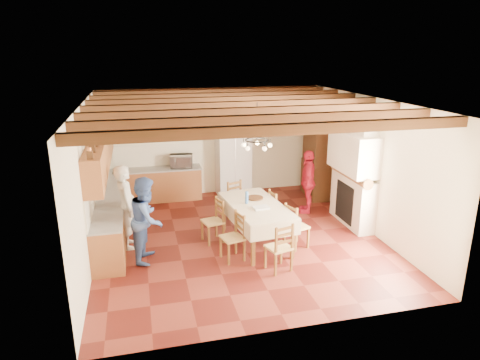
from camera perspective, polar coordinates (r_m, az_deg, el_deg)
The scene contains 31 objects.
floor at distance 9.49m, azimuth -0.16°, elevation -7.85°, with size 6.00×6.50×0.02m, color #4F1510.
ceiling at distance 8.66m, azimuth -0.18°, elevation 10.57°, with size 6.00×6.50×0.02m, color silver.
wall_back at distance 12.06m, azimuth -3.79°, elevation 5.16°, with size 6.00×0.02×3.00m, color #F2EBC8.
wall_front at distance 6.03m, azimuth 7.12°, elevation -7.57°, with size 6.00×0.02×3.00m, color #F2EBC8.
wall_left at distance 8.79m, azimuth -19.62°, elevation -0.42°, with size 0.02×6.50×3.00m, color #F2EBC8.
wall_right at distance 10.07m, azimuth 16.75°, elevation 2.02°, with size 0.02×6.50×3.00m, color #F2EBC8.
ceiling_beams at distance 8.67m, azimuth -0.18°, elevation 9.91°, with size 6.00×6.30×0.16m, color #3C2711, non-canonical shape.
lower_cabinets_left at distance 10.10m, azimuth -16.73°, elevation -4.33°, with size 0.60×4.30×0.86m, color brown.
lower_cabinets_back at distance 11.88m, azimuth -10.81°, elevation -0.65°, with size 2.30×0.60×0.86m, color brown.
countertop_left at distance 9.95m, azimuth -16.95°, elevation -1.92°, with size 0.62×4.30×0.04m, color gray.
countertop_back at distance 11.75m, azimuth -10.93°, elevation 1.44°, with size 2.34×0.62×0.04m, color gray.
backsplash_left at distance 9.87m, azimuth -18.76°, elevation -0.27°, with size 0.03×4.30×0.60m, color white.
backsplash_back at distance 11.94m, azimuth -11.09°, elevation 3.28°, with size 2.30×0.03×0.60m, color white.
upper_cabinets at distance 9.69m, azimuth -18.18°, elevation 3.46°, with size 0.35×4.20×0.70m, color brown.
fireplace at distance 10.12m, azimuth 14.72°, elevation 1.68°, with size 0.56×1.60×2.80m, color beige, non-canonical shape.
wall_picture at distance 12.31m, azimuth 3.38°, elevation 7.08°, with size 0.34×0.03×0.42m, color black.
refrigerator at distance 12.13m, azimuth -1.03°, elevation 2.48°, with size 0.93×0.76×1.85m, color silver.
hutch at distance 12.01m, azimuth 10.14°, elevation 2.88°, with size 0.50×1.20×2.18m, color #392212, non-canonical shape.
dining_table at distance 8.98m, azimuth 2.13°, elevation -3.76°, with size 1.26×2.13×0.89m.
chandelier at distance 8.57m, azimuth 2.24°, elevation 5.33°, with size 0.47×0.47×0.03m, color black.
chair_left_near at distance 8.42m, azimuth -1.04°, elevation -7.58°, with size 0.42×0.40×0.96m, color brown, non-canonical shape.
chair_left_far at distance 9.18m, azimuth -3.69°, elevation -5.44°, with size 0.42×0.40×0.96m, color brown, non-canonical shape.
chair_right_near at distance 9.01m, azimuth 7.58°, elevation -6.02°, with size 0.42×0.40×0.96m, color brown, non-canonical shape.
chair_right_far at distance 9.77m, azimuth 5.22°, elevation -4.05°, with size 0.42×0.40×0.96m, color brown, non-canonical shape.
chair_end_near at distance 8.08m, azimuth 5.19°, elevation -8.80°, with size 0.42×0.40×0.96m, color brown, non-canonical shape.
chair_end_far at distance 10.27m, azimuth -0.23°, elevation -2.90°, with size 0.42×0.40×0.96m, color brown, non-canonical shape.
person_man at distance 9.10m, azimuth -14.91°, elevation -3.46°, with size 0.65×0.43×1.78m, color beige.
person_woman_blue at distance 8.49m, azimuth -12.29°, elevation -5.11°, with size 0.82×0.64×1.69m, color #4261A8.
person_woman_red at distance 10.85m, azimuth 9.03°, elevation -0.20°, with size 0.94×0.39×1.60m, color red.
microwave at distance 11.74m, azimuth -7.83°, elevation 2.53°, with size 0.60×0.41×0.33m, color silver.
fridge_vase at distance 11.92m, azimuth -0.57°, elevation 7.47°, with size 0.27×0.27×0.28m, color #392212.
Camera 1 is at (-2.00, -8.36, 4.02)m, focal length 32.00 mm.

